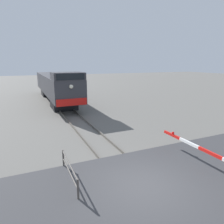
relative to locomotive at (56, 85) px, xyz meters
name	(u,v)px	position (x,y,z in m)	size (l,w,h in m)	color
ground_plane	(144,189)	(0.00, -20.77, -2.04)	(160.00, 160.00, 0.00)	#605E59
rail_track_left	(128,192)	(-0.72, -20.77, -1.96)	(0.08, 80.00, 0.15)	#59544C
rail_track_right	(159,183)	(0.72, -20.77, -1.96)	(0.08, 80.00, 0.15)	#59544C
road_surface	(144,187)	(0.00, -20.77, -1.96)	(36.00, 5.82, 0.16)	#38383A
locomotive	(56,85)	(0.00, 0.00, 0.00)	(2.93, 18.26, 4.00)	black
guard_railing	(70,170)	(-2.59, -19.19, -1.42)	(0.08, 2.72, 0.95)	#4C4742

